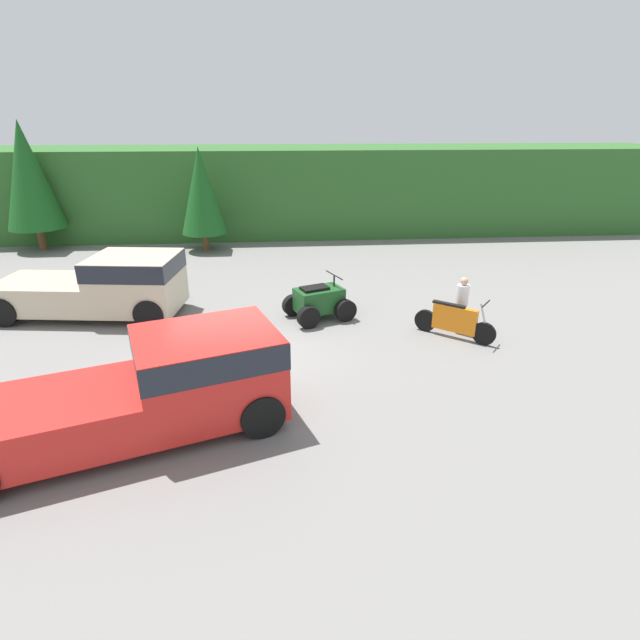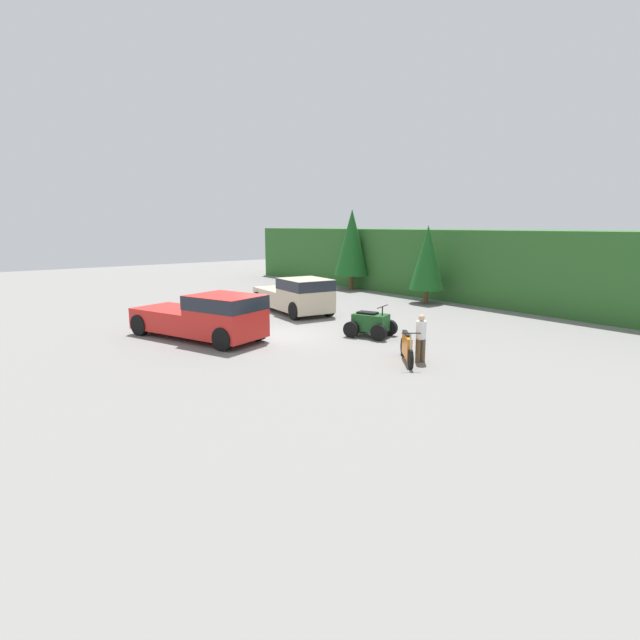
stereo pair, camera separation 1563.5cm
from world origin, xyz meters
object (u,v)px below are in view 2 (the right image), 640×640
(pickup_truck_second, at_px, (297,294))
(traffic_cone, at_px, (146,318))
(rider_person, at_px, (421,336))
(quad_atv, at_px, (371,324))
(dirt_bike, at_px, (407,348))
(pickup_truck_red, at_px, (208,315))

(pickup_truck_second, relative_size, traffic_cone, 10.21)
(rider_person, height_order, traffic_cone, rider_person)
(pickup_truck_second, distance_m, traffic_cone, 7.41)
(rider_person, xyz_separation_m, traffic_cone, (-12.18, -4.94, -0.62))
(quad_atv, bearing_deg, rider_person, -41.59)
(dirt_bike, distance_m, traffic_cone, 12.76)
(pickup_truck_second, bearing_deg, traffic_cone, -99.06)
(quad_atv, xyz_separation_m, traffic_cone, (-8.34, -6.32, -0.26))
(quad_atv, relative_size, rider_person, 1.38)
(pickup_truck_second, height_order, traffic_cone, pickup_truck_second)
(dirt_bike, distance_m, rider_person, 0.60)
(pickup_truck_second, xyz_separation_m, quad_atv, (6.30, -0.77, -0.47))
(pickup_truck_second, height_order, dirt_bike, pickup_truck_second)
(pickup_truck_red, relative_size, quad_atv, 2.79)
(pickup_truck_second, distance_m, quad_atv, 6.36)
(dirt_bike, bearing_deg, quad_atv, -166.93)
(pickup_truck_second, bearing_deg, pickup_truck_red, -58.88)
(dirt_bike, relative_size, traffic_cone, 3.33)
(rider_person, bearing_deg, quad_atv, -179.32)
(pickup_truck_red, distance_m, rider_person, 8.42)
(rider_person, bearing_deg, pickup_truck_second, -171.56)
(dirt_bike, bearing_deg, traffic_cone, -119.98)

